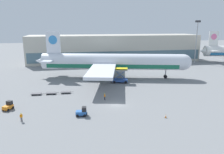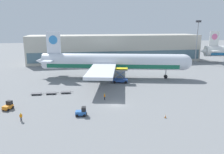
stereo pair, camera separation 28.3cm
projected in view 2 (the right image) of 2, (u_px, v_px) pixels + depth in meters
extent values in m
plane|color=slate|center=(116.00, 104.00, 54.52)|extent=(400.00, 400.00, 0.00)
cube|color=#BCB7A8|center=(115.00, 48.00, 118.01)|extent=(90.00, 18.00, 14.00)
cube|color=slate|center=(119.00, 56.00, 110.04)|extent=(88.20, 0.20, 4.90)
cylinder|color=#9EA0A5|center=(197.00, 43.00, 111.25)|extent=(0.50, 0.50, 20.46)
cube|color=#333338|center=(199.00, 21.00, 108.73)|extent=(2.80, 0.50, 1.00)
cylinder|color=silver|center=(113.00, 62.00, 80.72)|extent=(51.92, 17.78, 5.80)
cube|color=#196B4C|center=(113.00, 65.00, 81.03)|extent=(47.84, 16.70, 1.45)
sphere|color=silver|center=(184.00, 62.00, 79.25)|extent=(5.68, 5.68, 5.68)
cone|color=silver|center=(44.00, 61.00, 82.20)|extent=(7.49, 6.85, 5.51)
cube|color=silver|center=(53.00, 42.00, 80.34)|extent=(5.16, 1.64, 8.00)
cylinder|color=#3384CC|center=(53.00, 40.00, 80.11)|extent=(3.24, 1.28, 3.20)
cube|color=silver|center=(52.00, 59.00, 81.88)|extent=(6.54, 13.48, 0.50)
cube|color=silver|center=(106.00, 63.00, 81.04)|extent=(18.99, 48.54, 0.90)
cylinder|color=#9EA0A5|center=(103.00, 74.00, 71.68)|extent=(4.74, 3.70, 2.80)
cylinder|color=#9EA0A5|center=(108.00, 63.00, 91.25)|extent=(4.74, 3.70, 2.80)
cylinder|color=#9EA0A5|center=(166.00, 71.00, 80.42)|extent=(0.36, 0.36, 4.00)
cylinder|color=black|center=(166.00, 77.00, 80.89)|extent=(1.47, 1.18, 1.30)
cylinder|color=#9EA0A5|center=(101.00, 72.00, 78.66)|extent=(0.36, 0.36, 4.00)
cylinder|color=black|center=(101.00, 78.00, 79.13)|extent=(1.47, 1.18, 1.30)
cylinder|color=#9EA0A5|center=(102.00, 69.00, 84.88)|extent=(0.36, 0.36, 4.00)
cylinder|color=black|center=(102.00, 74.00, 85.35)|extent=(1.47, 1.18, 1.30)
cone|color=white|center=(206.00, 51.00, 114.86)|extent=(6.69, 5.98, 5.23)
cube|color=white|center=(214.00, 38.00, 113.50)|extent=(4.95, 1.06, 7.60)
cylinder|color=pink|center=(214.00, 37.00, 113.28)|extent=(3.08, 0.92, 3.04)
cube|color=white|center=(211.00, 50.00, 114.86)|extent=(5.01, 12.68, 0.47)
cube|color=#284C99|center=(120.00, 80.00, 75.03)|extent=(5.76, 4.13, 0.70)
cube|color=#B2B2B7|center=(120.00, 70.00, 74.19)|extent=(5.47, 3.92, 0.30)
cube|color=yellow|center=(120.00, 68.00, 74.06)|extent=(5.47, 3.92, 0.08)
cube|color=#284C99|center=(120.00, 75.00, 74.57)|extent=(4.18, 1.15, 3.38)
cube|color=#284C99|center=(120.00, 75.00, 74.57)|extent=(4.18, 1.15, 3.38)
cylinder|color=black|center=(126.00, 80.00, 76.46)|extent=(0.96, 0.56, 0.90)
cylinder|color=black|center=(126.00, 82.00, 73.55)|extent=(0.96, 0.56, 0.90)
cylinder|color=black|center=(115.00, 80.00, 76.68)|extent=(0.96, 0.56, 0.90)
cylinder|color=black|center=(114.00, 82.00, 73.77)|extent=(0.96, 0.56, 0.90)
cube|color=orange|center=(8.00, 107.00, 51.04)|extent=(2.25, 2.68, 0.80)
cube|color=black|center=(9.00, 102.00, 51.45)|extent=(1.51, 1.34, 0.90)
cube|color=black|center=(12.00, 106.00, 52.26)|extent=(1.21, 0.68, 0.24)
cylinder|color=black|center=(8.00, 107.00, 52.06)|extent=(0.47, 0.65, 0.60)
cylinder|color=black|center=(13.00, 107.00, 51.71)|extent=(0.47, 0.65, 0.60)
cylinder|color=black|center=(3.00, 109.00, 50.55)|extent=(0.47, 0.65, 0.60)
cylinder|color=black|center=(8.00, 110.00, 50.20)|extent=(0.47, 0.65, 0.60)
cube|color=#2D66B7|center=(81.00, 113.00, 47.63)|extent=(2.46, 1.69, 0.80)
cube|color=black|center=(84.00, 109.00, 47.46)|extent=(1.05, 1.35, 0.90)
cube|color=black|center=(87.00, 114.00, 47.75)|extent=(0.32, 1.27, 0.24)
cylinder|color=black|center=(85.00, 113.00, 48.44)|extent=(0.63, 0.32, 0.60)
cylinder|color=black|center=(84.00, 116.00, 47.08)|extent=(0.63, 0.32, 0.60)
cylinder|color=black|center=(78.00, 113.00, 48.36)|extent=(0.63, 0.32, 0.60)
cylinder|color=black|center=(77.00, 116.00, 47.01)|extent=(0.63, 0.32, 0.60)
cube|color=#56565B|center=(36.00, 93.00, 61.88)|extent=(2.92, 1.74, 0.12)
cube|color=#56565B|center=(43.00, 93.00, 62.04)|extent=(0.90, 0.16, 0.08)
cylinder|color=black|center=(40.00, 93.00, 62.64)|extent=(0.37, 0.18, 0.36)
cylinder|color=black|center=(39.00, 95.00, 61.41)|extent=(0.37, 0.18, 0.36)
cylinder|color=black|center=(33.00, 94.00, 62.47)|extent=(0.37, 0.18, 0.36)
cylinder|color=black|center=(32.00, 95.00, 61.24)|extent=(0.37, 0.18, 0.36)
cube|color=#56565B|center=(51.00, 93.00, 62.53)|extent=(2.92, 1.74, 0.12)
cube|color=#56565B|center=(57.00, 92.00, 62.69)|extent=(0.90, 0.16, 0.08)
cylinder|color=black|center=(55.00, 93.00, 63.29)|extent=(0.37, 0.18, 0.36)
cylinder|color=black|center=(54.00, 94.00, 62.05)|extent=(0.37, 0.18, 0.36)
cylinder|color=black|center=(48.00, 93.00, 63.12)|extent=(0.37, 0.18, 0.36)
cylinder|color=black|center=(47.00, 94.00, 61.88)|extent=(0.37, 0.18, 0.36)
cube|color=#56565B|center=(66.00, 92.00, 63.32)|extent=(2.92, 1.74, 0.12)
cube|color=#56565B|center=(72.00, 92.00, 63.48)|extent=(0.90, 0.16, 0.08)
cylinder|color=black|center=(69.00, 92.00, 64.08)|extent=(0.37, 0.18, 0.36)
cylinder|color=black|center=(69.00, 93.00, 62.84)|extent=(0.37, 0.18, 0.36)
cylinder|color=black|center=(62.00, 92.00, 63.91)|extent=(0.37, 0.18, 0.36)
cylinder|color=black|center=(62.00, 93.00, 62.67)|extent=(0.37, 0.18, 0.36)
cylinder|color=black|center=(21.00, 119.00, 44.87)|extent=(0.14, 0.14, 0.88)
cylinder|color=black|center=(22.00, 119.00, 45.00)|extent=(0.14, 0.14, 0.88)
cube|color=orange|center=(21.00, 116.00, 44.75)|extent=(0.42, 0.38, 0.66)
cylinder|color=orange|center=(20.00, 116.00, 44.59)|extent=(0.09, 0.09, 0.60)
cylinder|color=orange|center=(22.00, 115.00, 44.90)|extent=(0.09, 0.09, 0.60)
sphere|color=tan|center=(21.00, 114.00, 44.64)|extent=(0.24, 0.24, 0.24)
sphere|color=yellow|center=(21.00, 113.00, 44.63)|extent=(0.23, 0.23, 0.23)
cylinder|color=black|center=(104.00, 98.00, 57.77)|extent=(0.14, 0.14, 0.86)
cylinder|color=black|center=(105.00, 98.00, 57.61)|extent=(0.14, 0.14, 0.86)
cube|color=orange|center=(105.00, 96.00, 57.51)|extent=(0.36, 0.42, 0.65)
cylinder|color=orange|center=(104.00, 95.00, 57.69)|extent=(0.09, 0.09, 0.58)
cylinder|color=orange|center=(105.00, 96.00, 57.32)|extent=(0.09, 0.09, 0.58)
sphere|color=#DBB28E|center=(105.00, 94.00, 57.41)|extent=(0.23, 0.23, 0.23)
sphere|color=yellow|center=(105.00, 94.00, 57.39)|extent=(0.22, 0.22, 0.22)
cube|color=black|center=(165.00, 118.00, 46.68)|extent=(0.40, 0.40, 0.04)
cone|color=orange|center=(165.00, 116.00, 46.59)|extent=(0.32, 0.32, 0.73)
cylinder|color=white|center=(165.00, 116.00, 46.58)|extent=(0.19, 0.19, 0.10)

